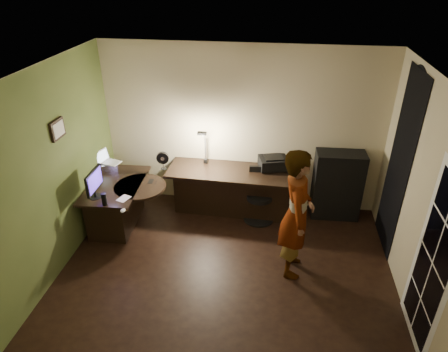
# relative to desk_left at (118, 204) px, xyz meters

# --- Properties ---
(floor) EXTENTS (4.50, 4.00, 0.01)m
(floor) POSITION_rel_desk_left_xyz_m (1.83, -1.04, -0.37)
(floor) COLOR black
(floor) RESTS_ON ground
(ceiling) EXTENTS (4.50, 4.00, 0.01)m
(ceiling) POSITION_rel_desk_left_xyz_m (1.83, -1.04, 2.34)
(ceiling) COLOR silver
(ceiling) RESTS_ON floor
(wall_back) EXTENTS (4.50, 0.01, 2.70)m
(wall_back) POSITION_rel_desk_left_xyz_m (1.83, 0.97, 0.98)
(wall_back) COLOR #C0B38C
(wall_back) RESTS_ON floor
(wall_front) EXTENTS (4.50, 0.01, 2.70)m
(wall_front) POSITION_rel_desk_left_xyz_m (1.83, -3.04, 0.98)
(wall_front) COLOR #C0B38C
(wall_front) RESTS_ON floor
(wall_left) EXTENTS (0.01, 4.00, 2.70)m
(wall_left) POSITION_rel_desk_left_xyz_m (-0.42, -1.04, 0.98)
(wall_left) COLOR #C0B38C
(wall_left) RESTS_ON floor
(wall_right) EXTENTS (0.01, 4.00, 2.70)m
(wall_right) POSITION_rel_desk_left_xyz_m (4.08, -1.04, 0.98)
(wall_right) COLOR #C0B38C
(wall_right) RESTS_ON floor
(green_wall_overlay) EXTENTS (0.00, 4.00, 2.70)m
(green_wall_overlay) POSITION_rel_desk_left_xyz_m (-0.41, -1.04, 0.98)
(green_wall_overlay) COLOR #4C5D29
(green_wall_overlay) RESTS_ON floor
(arched_doorway) EXTENTS (0.01, 0.90, 2.60)m
(arched_doorway) POSITION_rel_desk_left_xyz_m (4.07, 0.11, 0.93)
(arched_doorway) COLOR black
(arched_doorway) RESTS_ON floor
(french_door) EXTENTS (0.02, 0.92, 2.10)m
(french_door) POSITION_rel_desk_left_xyz_m (4.07, -1.59, 0.68)
(french_door) COLOR white
(french_door) RESTS_ON floor
(framed_picture) EXTENTS (0.04, 0.30, 0.25)m
(framed_picture) POSITION_rel_desk_left_xyz_m (-0.39, -0.59, 1.48)
(framed_picture) COLOR black
(framed_picture) RESTS_ON wall_left
(desk_left) EXTENTS (0.84, 1.31, 0.74)m
(desk_left) POSITION_rel_desk_left_xyz_m (0.00, 0.00, 0.00)
(desk_left) COLOR black
(desk_left) RESTS_ON floor
(desk_right) EXTENTS (2.10, 0.79, 0.78)m
(desk_right) POSITION_rel_desk_left_xyz_m (1.73, 0.59, 0.02)
(desk_right) COLOR black
(desk_right) RESTS_ON floor
(cabinet) EXTENTS (0.77, 0.41, 1.14)m
(cabinet) POSITION_rel_desk_left_xyz_m (3.41, 0.74, 0.20)
(cabinet) COLOR black
(cabinet) RESTS_ON floor
(laptop_stand) EXTENTS (0.33, 0.30, 0.11)m
(laptop_stand) POSITION_rel_desk_left_xyz_m (-0.28, 0.47, 0.42)
(laptop_stand) COLOR silver
(laptop_stand) RESTS_ON desk_left
(laptop) EXTENTS (0.37, 0.36, 0.21)m
(laptop) POSITION_rel_desk_left_xyz_m (-0.24, 0.47, 0.58)
(laptop) COLOR silver
(laptop) RESTS_ON laptop_stand
(monitor) EXTENTS (0.10, 0.48, 0.32)m
(monitor) POSITION_rel_desk_left_xyz_m (-0.14, -0.40, 0.52)
(monitor) COLOR black
(monitor) RESTS_ON desk_left
(mouse) EXTENTS (0.09, 0.11, 0.04)m
(mouse) POSITION_rel_desk_left_xyz_m (0.39, -0.70, 0.38)
(mouse) COLOR silver
(mouse) RESTS_ON desk_left
(phone) EXTENTS (0.08, 0.15, 0.01)m
(phone) POSITION_rel_desk_left_xyz_m (0.51, 0.16, 0.37)
(phone) COLOR black
(phone) RESTS_ON desk_left
(pen) EXTENTS (0.01, 0.13, 0.01)m
(pen) POSITION_rel_desk_left_xyz_m (0.60, 0.13, 0.37)
(pen) COLOR black
(pen) RESTS_ON desk_left
(speaker) EXTENTS (0.08, 0.08, 0.19)m
(speaker) POSITION_rel_desk_left_xyz_m (0.08, -0.57, 0.46)
(speaker) COLOR black
(speaker) RESTS_ON desk_left
(notepad) EXTENTS (0.19, 0.22, 0.01)m
(notepad) POSITION_rel_desk_left_xyz_m (0.28, -0.38, 0.37)
(notepad) COLOR silver
(notepad) RESTS_ON desk_left
(desk_fan) EXTENTS (0.21, 0.13, 0.30)m
(desk_fan) POSITION_rel_desk_left_xyz_m (0.64, 0.47, 0.58)
(desk_fan) COLOR black
(desk_fan) RESTS_ON desk_right
(headphones) EXTENTS (0.21, 0.12, 0.09)m
(headphones) POSITION_rel_desk_left_xyz_m (2.30, 0.65, 0.47)
(headphones) COLOR navy
(headphones) RESTS_ON desk_right
(printer) EXTENTS (0.52, 0.45, 0.20)m
(printer) POSITION_rel_desk_left_xyz_m (2.37, 0.77, 0.52)
(printer) COLOR black
(printer) RESTS_ON desk_right
(desk_lamp) EXTENTS (0.26, 0.35, 0.68)m
(desk_lamp) POSITION_rel_desk_left_xyz_m (1.26, 0.79, 0.77)
(desk_lamp) COLOR black
(desk_lamp) RESTS_ON desk_right
(office_chair) EXTENTS (0.52, 0.52, 0.88)m
(office_chair) POSITION_rel_desk_left_xyz_m (2.19, 0.43, 0.07)
(office_chair) COLOR black
(office_chair) RESTS_ON floor
(person) EXTENTS (0.43, 0.65, 1.80)m
(person) POSITION_rel_desk_left_xyz_m (2.72, -0.68, 0.53)
(person) COLOR #D8A88C
(person) RESTS_ON floor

